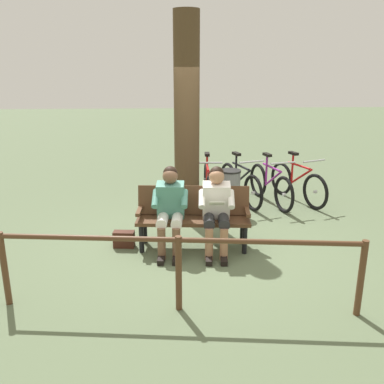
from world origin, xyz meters
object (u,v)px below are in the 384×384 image
object	(u,v)px
bench	(193,213)
bicycle_black	(207,185)
tree_trunk	(187,118)
handbag	(124,239)
litter_bin	(230,192)
bicycle_green	(270,185)
person_companion	(170,206)
bicycle_orange	(240,184)
bicycle_blue	(297,183)
person_reading	(216,206)

from	to	relation	value
bench	bicycle_black	distance (m)	1.99
tree_trunk	handbag	bearing A→B (deg)	54.24
litter_bin	bicycle_green	distance (m)	0.95
handbag	litter_bin	world-z (taller)	litter_bin
bench	handbag	xyz separation A→B (m)	(1.00, -0.00, -0.39)
litter_bin	bicycle_black	xyz separation A→B (m)	(0.35, -0.57, -0.03)
person_companion	litter_bin	distance (m)	1.87
bench	bicycle_orange	distance (m)	2.21
bicycle_blue	bicycle_orange	xyz separation A→B (m)	(1.11, -0.01, 0.00)
litter_bin	bicycle_black	distance (m)	0.67
tree_trunk	bicycle_blue	world-z (taller)	tree_trunk
bicycle_blue	bicycle_black	size ratio (longest dim) A/B	0.94
tree_trunk	person_reading	bearing A→B (deg)	102.22
litter_bin	bicycle_green	world-z (taller)	bicycle_green
bicycle_blue	bicycle_black	world-z (taller)	same
bicycle_blue	bicycle_green	bearing A→B (deg)	-100.08
bench	bicycle_green	xyz separation A→B (m)	(-1.56, -1.84, -0.15)
person_companion	tree_trunk	world-z (taller)	tree_trunk
bicycle_green	bicycle_black	bearing A→B (deg)	-109.51
bench	tree_trunk	bearing A→B (deg)	-84.05
bicycle_orange	bicycle_black	xyz separation A→B (m)	(0.63, 0.02, 0.00)
bicycle_orange	bench	bearing A→B (deg)	-45.19
bicycle_blue	bicycle_orange	bearing A→B (deg)	-111.92
litter_bin	bicycle_blue	distance (m)	1.50
person_reading	bench	bearing A→B (deg)	-27.09
handbag	bicycle_orange	world-z (taller)	bicycle_orange
bicycle_blue	tree_trunk	bearing A→B (deg)	-95.95
bench	person_reading	bearing A→B (deg)	152.91
handbag	bicycle_orange	xyz separation A→B (m)	(-2.01, -1.96, 0.24)
person_companion	bicycle_green	distance (m)	2.75
tree_trunk	bicycle_black	size ratio (longest dim) A/B	2.00
bicycle_blue	bicycle_green	xyz separation A→B (m)	(0.55, 0.11, 0.00)
bench	bicycle_green	bearing A→B (deg)	-125.60
person_companion	bicycle_orange	bearing A→B (deg)	-117.80
person_reading	person_companion	xyz separation A→B (m)	(0.64, -0.05, -0.00)
handbag	person_reading	bearing A→B (deg)	171.63
person_companion	bicycle_green	size ratio (longest dim) A/B	0.73
bench	person_reading	xyz separation A→B (m)	(-0.31, 0.19, 0.16)
person_companion	handbag	xyz separation A→B (m)	(0.67, -0.14, -0.54)
handbag	bicycle_green	distance (m)	3.17
handbag	bicycle_orange	bearing A→B (deg)	-135.79
bench	person_reading	world-z (taller)	person_reading
litter_bin	bicycle_orange	distance (m)	0.65
bicycle_black	bench	bearing A→B (deg)	-8.78
bicycle_green	bicycle_orange	distance (m)	0.57
bench	tree_trunk	distance (m)	1.80
person_reading	bicycle_orange	size ratio (longest dim) A/B	0.74
tree_trunk	bicycle_black	distance (m)	1.50
person_reading	person_companion	distance (m)	0.64
bench	bicycle_blue	distance (m)	2.88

